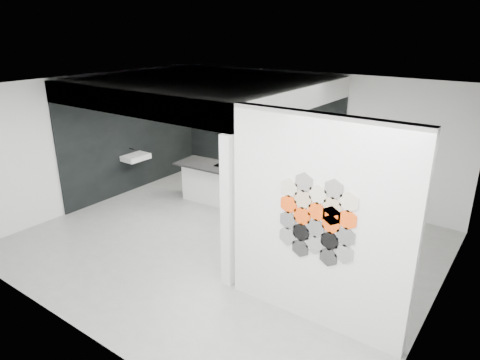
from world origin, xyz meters
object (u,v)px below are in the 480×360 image
(utensil_cup, at_px, (237,127))
(stockpot, at_px, (230,124))
(glass_bowl, at_px, (310,139))
(glass_vase, at_px, (310,138))
(wall_basin, at_px, (136,157))
(kettle, at_px, (307,137))
(bottle_dark, at_px, (251,128))
(kitchen_island, at_px, (216,183))
(partition_panel, at_px, (317,224))

(utensil_cup, bearing_deg, stockpot, 180.00)
(glass_bowl, height_order, glass_vase, glass_vase)
(wall_basin, xyz_separation_m, kettle, (3.32, 2.07, 0.55))
(glass_vase, bearing_deg, wall_basin, -148.65)
(wall_basin, height_order, glass_vase, glass_vase)
(glass_bowl, distance_m, glass_vase, 0.01)
(stockpot, xyz_separation_m, bottle_dark, (0.65, 0.00, -0.00))
(kitchen_island, relative_size, bottle_dark, 9.87)
(kitchen_island, relative_size, glass_vase, 13.57)
(bottle_dark, bearing_deg, glass_bowl, 0.00)
(partition_panel, xyz_separation_m, wall_basin, (-5.46, 1.80, -0.55))
(kitchen_island, bearing_deg, wall_basin, -166.27)
(stockpot, bearing_deg, wall_basin, -119.59)
(kettle, relative_size, utensil_cup, 1.66)
(utensil_cup, bearing_deg, kitchen_island, -72.03)
(wall_basin, height_order, kettle, kettle)
(wall_basin, distance_m, stockpot, 2.44)
(utensil_cup, bearing_deg, bottle_dark, 0.00)
(glass_vase, xyz_separation_m, bottle_dark, (-1.56, 0.00, 0.02))
(wall_basin, relative_size, glass_vase, 4.74)
(stockpot, distance_m, bottle_dark, 0.65)
(kitchen_island, bearing_deg, stockpot, 112.20)
(glass_vase, bearing_deg, glass_bowl, 0.00)
(kitchen_island, bearing_deg, utensil_cup, 104.28)
(glass_bowl, bearing_deg, utensil_cup, 180.00)
(kettle, distance_m, glass_bowl, 0.08)
(kitchen_island, relative_size, utensil_cup, 15.58)
(wall_basin, xyz_separation_m, utensil_cup, (1.41, 2.07, 0.53))
(wall_basin, height_order, utensil_cup, utensil_cup)
(utensil_cup, bearing_deg, wall_basin, -124.32)
(bottle_dark, bearing_deg, glass_vase, 0.00)
(partition_panel, bearing_deg, wall_basin, 161.77)
(stockpot, relative_size, glass_bowl, 1.62)
(wall_basin, distance_m, utensil_cup, 2.55)
(glass_bowl, relative_size, glass_vase, 1.09)
(glass_bowl, bearing_deg, wall_basin, -148.65)
(kettle, distance_m, utensil_cup, 1.91)
(utensil_cup, bearing_deg, partition_panel, -43.63)
(partition_panel, relative_size, stockpot, 12.54)
(stockpot, height_order, kettle, stockpot)
(bottle_dark, xyz_separation_m, utensil_cup, (-0.42, 0.00, -0.03))
(kitchen_island, distance_m, stockpot, 1.90)
(kitchen_island, distance_m, bottle_dark, 1.75)
(stockpot, xyz_separation_m, glass_vase, (2.22, 0.00, -0.03))
(wall_basin, distance_m, kettle, 3.94)
(partition_panel, height_order, kettle, partition_panel)
(partition_panel, relative_size, bottle_dark, 16.11)
(kettle, bearing_deg, kitchen_island, -149.94)
(glass_bowl, bearing_deg, bottle_dark, 180.00)
(kitchen_island, bearing_deg, partition_panel, -37.47)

